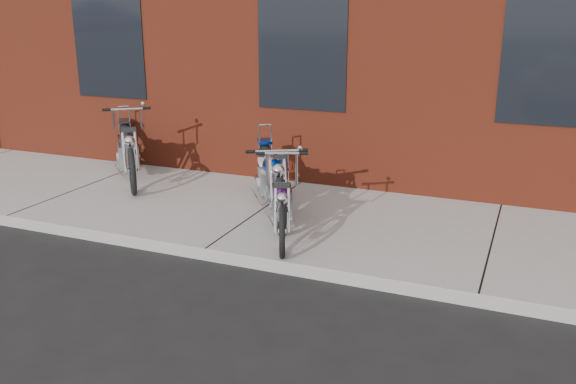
% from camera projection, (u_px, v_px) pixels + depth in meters
% --- Properties ---
extents(ground, '(120.00, 120.00, 0.00)m').
position_uv_depth(ground, '(206.00, 261.00, 6.97)').
color(ground, black).
rests_on(ground, ground).
extents(sidewalk, '(22.00, 3.00, 0.15)m').
position_uv_depth(sidewalk, '(261.00, 215.00, 8.28)').
color(sidewalk, gray).
rests_on(sidewalk, ground).
extents(chopper_purple, '(0.88, 1.90, 1.13)m').
position_uv_depth(chopper_purple, '(282.00, 204.00, 7.30)').
color(chopper_purple, black).
rests_on(chopper_purple, sidewalk).
extents(chopper_blue, '(1.33, 2.13, 1.05)m').
position_uv_depth(chopper_blue, '(271.00, 180.00, 8.11)').
color(chopper_blue, black).
rests_on(chopper_blue, sidewalk).
extents(chopper_third, '(1.65, 1.96, 1.24)m').
position_uv_depth(chopper_third, '(128.00, 152.00, 9.65)').
color(chopper_third, black).
rests_on(chopper_third, sidewalk).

